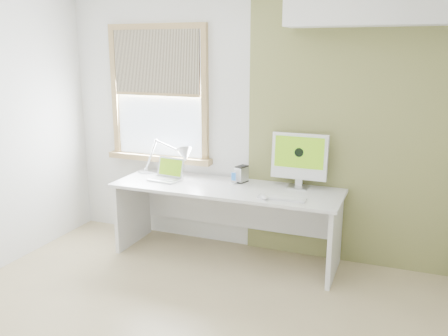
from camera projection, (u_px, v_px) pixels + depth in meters
The scene contains 11 objects.
room at pixel (166, 160), 3.11m from camera, with size 4.04×3.54×2.64m.
accent_wall at pixel (353, 129), 4.32m from camera, with size 2.00×0.02×2.60m, color olive.
window at pixel (158, 95), 4.95m from camera, with size 1.20×0.14×1.42m.
desk at pixel (228, 204), 4.63m from camera, with size 2.20×0.70×0.73m.
desk_lamp at pixel (177, 157), 4.92m from camera, with size 0.66×0.27×0.37m.
laptop at pixel (167, 174), 4.77m from camera, with size 0.33×0.28×0.21m.
phone_dock at pixel (234, 180), 4.62m from camera, with size 0.07×0.07×0.13m.
external_drive at pixel (242, 174), 4.66m from camera, with size 0.12×0.15×0.17m.
imac at pixel (300, 158), 4.44m from camera, with size 0.53×0.17×0.52m.
keyboard at pixel (282, 198), 4.15m from camera, with size 0.42×0.12×0.02m.
mouse at pixel (265, 197), 4.15m from camera, with size 0.06×0.11×0.03m, color white.
Camera 1 is at (1.46, -2.68, 2.00)m, focal length 38.03 mm.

